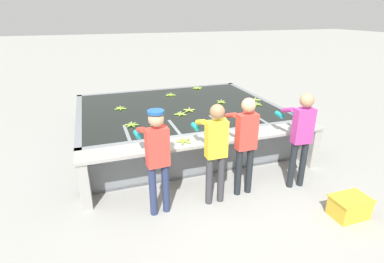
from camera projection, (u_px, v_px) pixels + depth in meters
ground_plane at (215, 187)px, 5.25m from camera, size 80.00×80.00×0.00m
wash_tank at (178, 124)px, 7.03m from camera, size 4.44×3.55×0.84m
work_ledge at (211, 151)px, 5.22m from camera, size 4.44×0.45×0.84m
worker_0 at (157, 153)px, 4.26m from camera, size 0.44×0.73×1.64m
worker_1 at (215, 146)px, 4.52m from camera, size 0.40×0.71×1.64m
worker_2 at (245, 138)px, 4.75m from camera, size 0.40×0.71×1.66m
worker_3 at (301, 132)px, 4.95m from camera, size 0.45×0.73×1.68m
banana_bunch_floating_0 at (189, 110)px, 6.55m from camera, size 0.27×0.28×0.08m
banana_bunch_floating_1 at (181, 114)px, 6.30m from camera, size 0.27×0.27×0.08m
banana_bunch_floating_2 at (170, 95)px, 7.74m from camera, size 0.27×0.27×0.08m
banana_bunch_floating_3 at (157, 124)px, 5.73m from camera, size 0.28×0.27×0.08m
banana_bunch_floating_4 at (132, 125)px, 5.71m from camera, size 0.28×0.28×0.08m
banana_bunch_floating_5 at (255, 100)px, 7.33m from camera, size 0.24×0.24×0.08m
banana_bunch_floating_6 at (256, 104)px, 6.96m from camera, size 0.28×0.27×0.08m
banana_bunch_floating_7 at (197, 88)px, 8.43m from camera, size 0.28×0.27×0.08m
banana_bunch_floating_8 at (221, 102)px, 7.14m from camera, size 0.27×0.27×0.08m
banana_bunch_floating_9 at (222, 120)px, 5.95m from camera, size 0.27×0.27×0.08m
banana_bunch_floating_10 at (120, 108)px, 6.67m from camera, size 0.28×0.27×0.08m
banana_bunch_ledge_0 at (184, 141)px, 4.98m from camera, size 0.28×0.27×0.08m
banana_bunch_ledge_1 at (302, 126)px, 5.65m from camera, size 0.28×0.26×0.08m
banana_bunch_ledge_2 at (245, 132)px, 5.33m from camera, size 0.27×0.28×0.08m
knife_0 at (222, 137)px, 5.16m from camera, size 0.23×0.30×0.02m
crate at (349, 207)px, 4.45m from camera, size 0.55×0.39×0.32m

